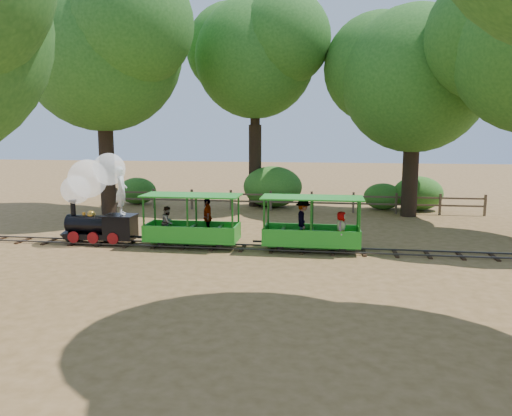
# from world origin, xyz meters

# --- Properties ---
(ground) EXTENTS (90.00, 90.00, 0.00)m
(ground) POSITION_xyz_m (0.00, 0.00, 0.00)
(ground) COLOR #A37646
(ground) RESTS_ON ground
(track) EXTENTS (22.00, 1.00, 0.10)m
(track) POSITION_xyz_m (0.00, 0.00, 0.07)
(track) COLOR #3F3D3A
(track) RESTS_ON ground
(locomotive) EXTENTS (2.83, 1.33, 3.25)m
(locomotive) POSITION_xyz_m (-6.23, 0.08, 1.82)
(locomotive) COLOR black
(locomotive) RESTS_ON ground
(carriage_front) EXTENTS (3.29, 1.34, 1.71)m
(carriage_front) POSITION_xyz_m (-2.75, 0.02, 0.76)
(carriage_front) COLOR green
(carriage_front) RESTS_ON track
(carriage_rear) EXTENTS (3.29, 1.34, 1.71)m
(carriage_rear) POSITION_xyz_m (1.30, 0.03, 0.80)
(carriage_rear) COLOR green
(carriage_rear) RESTS_ON track
(oak_nw) EXTENTS (9.07, 7.99, 11.13)m
(oak_nw) POSITION_xyz_m (-8.54, 6.10, 7.87)
(oak_nw) COLOR #2D2116
(oak_nw) RESTS_ON ground
(oak_nc) EXTENTS (7.55, 6.64, 10.55)m
(oak_nc) POSITION_xyz_m (-2.03, 9.58, 7.82)
(oak_nc) COLOR #2D2116
(oak_nc) RESTS_ON ground
(oak_ne) EXTENTS (8.11, 7.14, 9.42)m
(oak_ne) POSITION_xyz_m (5.47, 7.59, 6.51)
(oak_ne) COLOR #2D2116
(oak_ne) RESTS_ON ground
(fence) EXTENTS (18.10, 0.10, 1.00)m
(fence) POSITION_xyz_m (0.00, 8.00, 0.58)
(fence) COLOR brown
(fence) RESTS_ON ground
(shrub_west) EXTENTS (2.05, 1.58, 1.42)m
(shrub_west) POSITION_xyz_m (-8.39, 9.30, 0.71)
(shrub_west) COLOR #2D6B1E
(shrub_west) RESTS_ON ground
(shrub_mid_w) EXTENTS (3.04, 2.34, 2.11)m
(shrub_mid_w) POSITION_xyz_m (-1.06, 9.30, 1.05)
(shrub_mid_w) COLOR #2D6B1E
(shrub_mid_w) RESTS_ON ground
(shrub_mid_e) EXTENTS (1.90, 1.46, 1.32)m
(shrub_mid_e) POSITION_xyz_m (4.51, 9.30, 0.66)
(shrub_mid_e) COLOR #2D6B1E
(shrub_mid_e) RESTS_ON ground
(shrub_east) EXTENTS (2.44, 1.88, 1.69)m
(shrub_east) POSITION_xyz_m (6.20, 9.30, 0.84)
(shrub_east) COLOR #2D6B1E
(shrub_east) RESTS_ON ground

